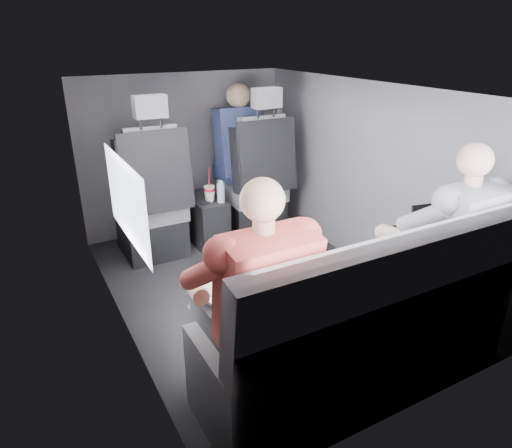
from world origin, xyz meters
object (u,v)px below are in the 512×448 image
front_seat_left (152,209)px  rear_bench (362,334)px  passenger_rear_left (250,301)px  laptop_white (241,280)px  passenger_rear_right (441,245)px  center_console (206,220)px  passenger_front_right (239,144)px  front_seat_right (255,190)px  laptop_black (423,229)px  water_bottle (221,192)px  soda_cup (210,193)px

front_seat_left → rear_bench: bearing=-76.7°
passenger_rear_left → front_seat_left: bearing=86.4°
rear_bench → passenger_rear_left: size_ratio=1.36×
laptop_white → passenger_rear_right: bearing=-6.8°
passenger_rear_left → passenger_rear_right: 1.15m
rear_bench → front_seat_left: bearing=103.3°
front_seat_left → passenger_rear_left: (-0.11, -1.81, 0.21)m
center_console → front_seat_left: bearing=-174.9°
passenger_rear_right → laptop_white: bearing=173.2°
center_console → passenger_front_right: 0.73m
laptop_white → passenger_front_right: 2.16m
front_seat_right → passenger_front_right: 0.44m
laptop_white → passenger_rear_right: 1.13m
passenger_rear_left → passenger_front_right: size_ratio=1.41×
center_console → laptop_black: bearing=-69.5°
front_seat_right → passenger_front_right: size_ratio=1.52×
passenger_front_right → passenger_rear_right: bearing=-85.7°
front_seat_right → laptop_black: front_seat_right is taller
water_bottle → passenger_front_right: (0.36, 0.38, 0.27)m
soda_cup → passenger_rear_right: 1.85m
rear_bench → passenger_rear_right: passenger_rear_right is taller
rear_bench → passenger_rear_right: size_ratio=1.36×
front_seat_left → water_bottle: size_ratio=7.14×
front_seat_left → center_console: bearing=5.1°
front_seat_right → laptop_white: bearing=-120.5°
laptop_white → laptop_black: size_ratio=1.10×
center_console → passenger_rear_left: (-0.56, -1.85, 0.41)m
water_bottle → laptop_black: bearing=-70.0°
front_seat_left → passenger_rear_right: size_ratio=1.07×
center_console → passenger_front_right: passenger_front_right is taller
water_bottle → laptop_white: 1.67m
water_bottle → laptop_black: size_ratio=0.50×
passenger_front_right → front_seat_left: bearing=-163.7°
laptop_white → laptop_black: laptop_white is taller
water_bottle → passenger_rear_right: size_ratio=0.15×
front_seat_left → laptop_white: front_seat_left is taller
soda_cup → water_bottle: bearing=-43.1°
front_seat_left → water_bottle: front_seat_left is taller
water_bottle → laptop_white: (-0.61, -1.55, 0.16)m
passenger_rear_right → soda_cup: bearing=108.4°
laptop_white → laptop_black: bearing=1.5°
laptop_black → laptop_white: bearing=-178.5°
water_bottle → laptop_black: (0.55, -1.52, 0.15)m
rear_bench → passenger_rear_right: 0.67m
passenger_rear_right → passenger_front_right: size_ratio=1.41×
passenger_front_right → laptop_black: bearing=-84.0°
soda_cup → passenger_front_right: passenger_front_right is taller
rear_bench → passenger_front_right: 2.25m
laptop_black → passenger_rear_right: size_ratio=0.30×
soda_cup → water_bottle: size_ratio=1.54×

